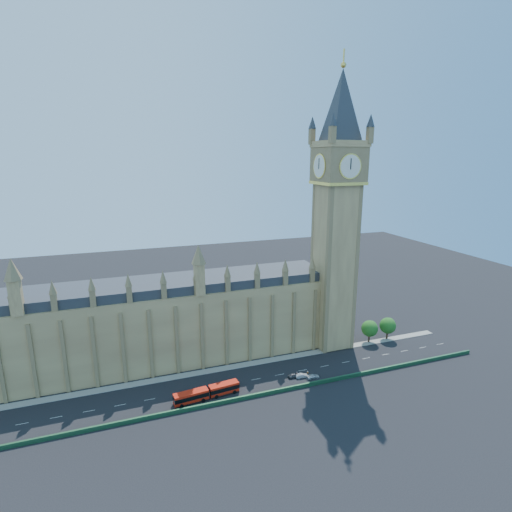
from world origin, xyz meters
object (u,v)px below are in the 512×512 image
object	(u,v)px
car_grey	(294,375)
car_silver	(302,376)
red_bus	(207,393)
car_white	(313,376)

from	to	relation	value
car_grey	car_silver	xyz separation A→B (m)	(2.20, -0.89, -0.03)
red_bus	car_silver	size ratio (longest dim) A/B	4.91
car_grey	car_white	bearing A→B (deg)	-116.63
car_silver	car_white	world-z (taller)	car_silver
car_grey	car_white	xyz separation A→B (m)	(5.34, -2.38, -0.08)
car_grey	car_silver	distance (m)	2.37
car_grey	car_silver	size ratio (longest dim) A/B	1.01
red_bus	car_white	bearing A→B (deg)	-6.91
red_bus	car_white	world-z (taller)	red_bus
car_silver	car_white	bearing A→B (deg)	-111.58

